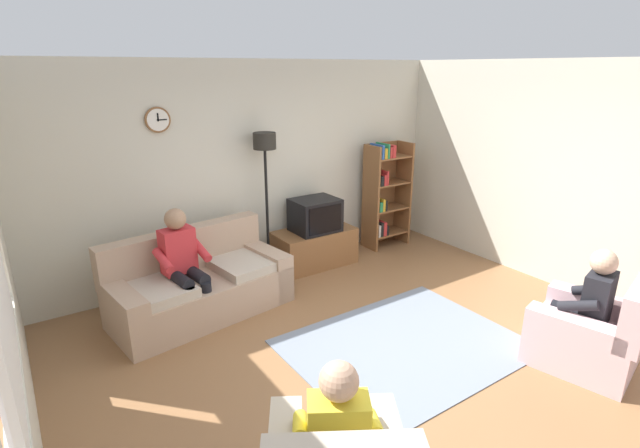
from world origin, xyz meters
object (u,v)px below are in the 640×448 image
at_px(person_on_couch, 183,261).
at_px(person_in_left_armchair, 337,431).
at_px(tv_stand, 314,247).
at_px(person_in_right_armchair, 585,301).
at_px(armchair_near_bookshelf, 589,335).
at_px(floor_lamp, 266,165).
at_px(couch, 200,286).
at_px(tv, 315,215).
at_px(bookshelf, 384,193).

height_order(person_on_couch, person_in_left_armchair, person_on_couch).
distance_m(tv_stand, person_in_right_armchair, 3.34).
height_order(armchair_near_bookshelf, person_in_left_armchair, person_in_left_armchair).
height_order(floor_lamp, person_in_right_armchair, floor_lamp).
bearing_deg(couch, tv, 12.24).
bearing_deg(tv_stand, person_in_left_armchair, -121.44).
distance_m(tv, person_on_couch, 2.03).
height_order(person_in_left_armchair, person_in_right_armchair, same).
relative_size(couch, tv, 3.34).
xyz_separation_m(tv, person_on_couch, (-1.96, -0.50, -0.02)).
bearing_deg(armchair_near_bookshelf, person_in_right_armchair, 103.60).
xyz_separation_m(couch, tv, (1.78, 0.39, 0.41)).
bearing_deg(tv, floor_lamp, 169.22).
xyz_separation_m(couch, floor_lamp, (1.13, 0.51, 1.14)).
distance_m(tv_stand, person_on_couch, 2.08).
distance_m(armchair_near_bookshelf, person_in_right_armchair, 0.33).
bearing_deg(floor_lamp, couch, -155.77).
relative_size(tv_stand, bookshelf, 0.70).
height_order(couch, person_in_right_armchair, person_in_right_armchair).
xyz_separation_m(couch, armchair_near_bookshelf, (2.58, -2.91, -0.02)).
bearing_deg(couch, tv_stand, 13.00).
distance_m(tv, person_in_right_armchair, 3.30).
bearing_deg(floor_lamp, tv_stand, -8.67).
height_order(couch, armchair_near_bookshelf, same).
height_order(couch, person_in_left_armchair, person_in_left_armchair).
xyz_separation_m(tv_stand, bookshelf, (1.29, 0.07, 0.56)).
bearing_deg(couch, person_in_right_armchair, -47.75).
distance_m(tv, floor_lamp, 0.98).
distance_m(person_on_couch, person_in_left_armchair, 2.76).
xyz_separation_m(tv, person_in_right_armchair, (0.78, -3.21, -0.12)).
bearing_deg(person_in_left_armchair, tv_stand, 58.56).
height_order(tv, armchair_near_bookshelf, tv).
bearing_deg(person_in_left_armchair, person_on_couch, 89.19).
bearing_deg(tv, person_in_right_armchair, -76.30).
bearing_deg(person_on_couch, person_in_left_armchair, -90.81).
distance_m(tv, person_in_left_armchair, 3.82).
bearing_deg(bookshelf, floor_lamp, 179.25).
relative_size(couch, tv_stand, 1.82).
height_order(tv_stand, bookshelf, bookshelf).
bearing_deg(couch, armchair_near_bookshelf, -48.38).
bearing_deg(armchair_near_bookshelf, bookshelf, 81.78).
height_order(floor_lamp, person_in_left_armchair, floor_lamp).
bearing_deg(tv_stand, person_on_couch, -165.16).
height_order(tv_stand, floor_lamp, floor_lamp).
bearing_deg(floor_lamp, bookshelf, -0.75).
bearing_deg(tv, armchair_near_bookshelf, -76.31).
distance_m(couch, floor_lamp, 1.68).
distance_m(floor_lamp, person_on_couch, 1.64).
xyz_separation_m(tv, floor_lamp, (-0.65, 0.12, 0.73)).
bearing_deg(person_in_right_armchair, person_on_couch, 135.35).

